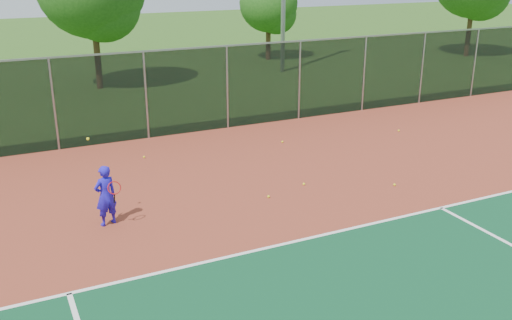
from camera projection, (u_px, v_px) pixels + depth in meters
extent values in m
plane|color=#295217|center=(471.00, 286.00, 10.91)|extent=(120.00, 120.00, 0.00)
cube|color=brown|center=(403.00, 241.00, 12.61)|extent=(30.00, 20.00, 0.02)
cube|color=white|center=(441.00, 208.00, 14.27)|extent=(22.00, 0.10, 0.00)
cube|color=black|center=(227.00, 88.00, 20.62)|extent=(30.00, 0.04, 3.00)
cube|color=gray|center=(227.00, 46.00, 20.12)|extent=(30.00, 0.06, 0.06)
imported|color=#2015CE|center=(106.00, 196.00, 13.17)|extent=(0.61, 0.50, 1.46)
cylinder|color=black|center=(114.00, 198.00, 13.02)|extent=(0.03, 0.15, 0.27)
torus|color=#A51414|center=(114.00, 188.00, 12.83)|extent=(0.30, 0.13, 0.29)
sphere|color=yellow|center=(88.00, 139.00, 12.69)|extent=(0.07, 0.07, 0.07)
sphere|color=yellow|center=(395.00, 185.00, 15.66)|extent=(0.07, 0.07, 0.07)
sphere|color=yellow|center=(269.00, 196.00, 14.88)|extent=(0.07, 0.07, 0.07)
sphere|color=yellow|center=(144.00, 157.00, 17.86)|extent=(0.07, 0.07, 0.07)
sphere|color=yellow|center=(399.00, 131.00, 20.60)|extent=(0.07, 0.07, 0.07)
sphere|color=yellow|center=(99.00, 182.00, 15.84)|extent=(0.07, 0.07, 0.07)
sphere|color=yellow|center=(282.00, 142.00, 19.34)|extent=(0.07, 0.07, 0.07)
sphere|color=yellow|center=(304.00, 184.00, 15.71)|extent=(0.07, 0.07, 0.07)
cylinder|color=#3D2716|center=(98.00, 59.00, 27.15)|extent=(0.30, 0.30, 2.84)
sphere|color=#1B4A13|center=(103.00, 4.00, 26.21)|extent=(3.48, 3.48, 3.48)
cylinder|color=#3D2716|center=(268.00, 43.00, 35.24)|extent=(0.30, 0.30, 1.99)
sphere|color=#1B4A13|center=(269.00, 3.00, 34.43)|extent=(3.54, 3.54, 3.54)
sphere|color=#1B4A13|center=(277.00, 14.00, 34.56)|extent=(2.44, 2.44, 2.44)
cylinder|color=#3D2716|center=(469.00, 34.00, 36.27)|extent=(0.30, 0.30, 2.86)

